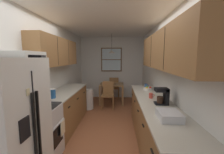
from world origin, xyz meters
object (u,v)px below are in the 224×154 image
Objects in this scene: refrigerator at (4,135)px; dining_table at (112,87)px; trash_bin at (88,99)px; dish_rack at (169,115)px; stove_range at (38,133)px; storage_canister at (52,93)px; fruit_bowl at (148,89)px; mug_by_coffeemaker at (146,86)px; mug_spare at (151,96)px; coffee_maker at (163,96)px; dining_chair_near at (108,94)px; dining_chair_far at (114,87)px; microwave_over_range at (26,61)px.

dining_table is (0.98, 3.95, -0.25)m from refrigerator.
refrigerator is 2.58× the size of trash_bin.
dish_rack is at bearing -59.42° from trash_bin.
stove_range reaches higher than storage_canister.
mug_by_coffeemaker is at bearing 88.36° from fruit_bowl.
stove_range is at bearing -139.35° from mug_by_coffeemaker.
dish_rack is at bearing -91.67° from mug_by_coffeemaker.
refrigerator reaches higher than trash_bin.
mug_spare is at bearing -70.05° from dining_table.
trash_bin is at bearing 128.86° from coffee_maker.
trash_bin is at bearing 81.19° from storage_canister.
dining_chair_near is 3.77× the size of fruit_bowl.
trash_bin is (-0.74, -0.68, -0.27)m from dining_table.
dining_chair_far is (0.07, 0.57, -0.10)m from dining_table.
coffee_maker is 1.10m from fruit_bowl.
dining_table is at bearing 109.95° from mug_spare.
microwave_over_range reaches higher than storage_canister.
mug_spare is (1.66, -1.84, 0.62)m from trash_bin.
dining_chair_near is at bearing 70.39° from stove_range.
fruit_bowl is at bearing 47.43° from refrigerator.
refrigerator is at bearing -77.08° from microwave_over_range.
stove_range is 3.88× the size of coffee_maker.
refrigerator is 5.01× the size of dish_rack.
mug_spare reaches higher than dish_rack.
mug_by_coffeemaker is at bearing -24.09° from trash_bin.
mug_spare is (-0.13, 0.37, -0.10)m from coffee_maker.
dining_chair_near is 1.70m from fruit_bowl.
refrigerator is at bearing -103.97° from dining_table.
mug_spare is (0.85, -3.09, 0.45)m from dining_chair_far.
microwave_over_range reaches higher than dining_table.
microwave_over_range reaches higher than mug_spare.
dish_rack is (-0.10, -0.64, -0.10)m from coffee_maker.
coffee_maker is (2.02, 1.06, 0.20)m from refrigerator.
microwave_over_range is at bearing 171.32° from dish_rack.
stove_range is at bearing -89.47° from storage_canister.
dining_chair_near is at bearing 9.83° from trash_bin.
refrigerator is at bearing -85.67° from stove_range.
dining_chair_near is at bearing 140.89° from mug_by_coffeemaker.
microwave_over_range is 2.41× the size of fruit_bowl.
storage_canister is at bearing 92.64° from refrigerator.
microwave_over_range is at bearing -107.91° from dining_chair_far.
stove_range is 0.80m from storage_canister.
refrigerator is at bearing -132.57° from fruit_bowl.
microwave_over_range is 5.21× the size of mug_spare.
dining_table is 2.55× the size of dish_rack.
refrigerator is 1.35m from storage_canister.
storage_canister is 2.19m from dish_rack.
storage_canister is at bearing -158.20° from fruit_bowl.
fruit_bowl is (0.99, -1.80, 0.34)m from dining_table.
trash_bin is (0.41, 2.53, -1.31)m from microwave_over_range.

